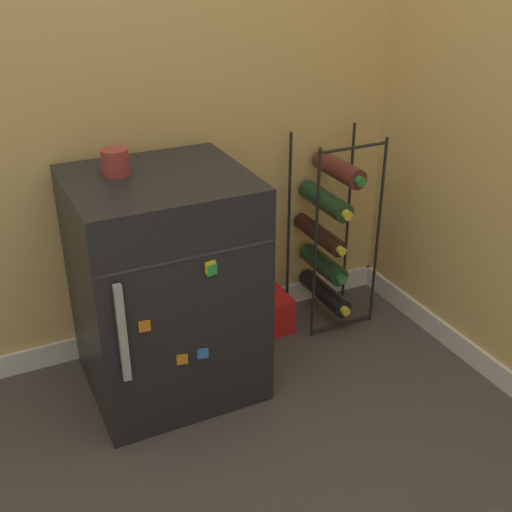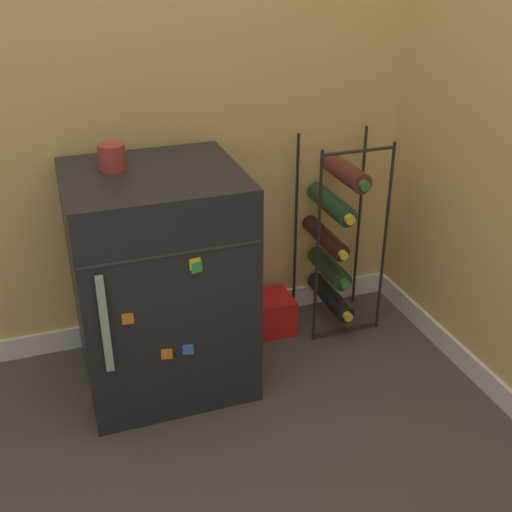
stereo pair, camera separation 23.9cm
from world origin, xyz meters
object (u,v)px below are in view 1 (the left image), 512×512
Objects in this scene: fridge_top_cup at (115,162)px; soda_box at (261,314)px; mini_fridge at (166,286)px; wine_rack at (327,233)px.

soda_box is at bearing 8.52° from fridge_top_cup.
fridge_top_cup reaches higher than mini_fridge.
soda_box is 2.66× the size of fridge_top_cup.
wine_rack is 9.17× the size of fridge_top_cup.
soda_box is 0.94m from fridge_top_cup.
wine_rack reaches higher than soda_box.
mini_fridge is at bearing -170.13° from wine_rack.
fridge_top_cup is (-0.55, -0.08, 0.76)m from soda_box.
wine_rack is at bearing 3.65° from fridge_top_cup.
fridge_top_cup reaches higher than wine_rack.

